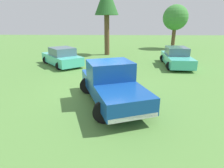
% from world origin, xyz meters
% --- Properties ---
extents(ground_plane, '(80.00, 80.00, 0.00)m').
position_xyz_m(ground_plane, '(0.00, 0.00, 0.00)').
color(ground_plane, '#54843D').
extents(pickup_truck, '(3.30, 5.08, 1.83)m').
position_xyz_m(pickup_truck, '(0.57, -0.86, 0.95)').
color(pickup_truck, black).
rests_on(pickup_truck, ground_plane).
extents(sedan_near, '(2.34, 4.70, 1.47)m').
position_xyz_m(sedan_near, '(5.54, 6.55, 0.68)').
color(sedan_near, black).
rests_on(sedan_near, ground_plane).
extents(sedan_far, '(4.11, 4.45, 1.45)m').
position_xyz_m(sedan_far, '(-3.69, 6.38, 0.66)').
color(sedan_far, black).
rests_on(sedan_far, ground_plane).
extents(tree_back_left, '(2.41, 2.41, 6.96)m').
position_xyz_m(tree_back_left, '(-0.34, 11.55, 5.27)').
color(tree_back_left, brown).
rests_on(tree_back_left, ground_plane).
extents(tree_back_right, '(3.06, 3.06, 5.35)m').
position_xyz_m(tree_back_right, '(7.90, 16.42, 3.77)').
color(tree_back_right, brown).
rests_on(tree_back_right, ground_plane).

